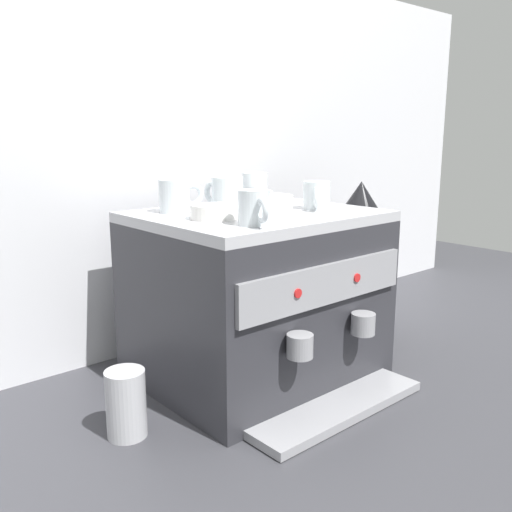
{
  "coord_description": "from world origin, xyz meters",
  "views": [
    {
      "loc": [
        -0.9,
        -1.02,
        0.61
      ],
      "look_at": [
        0.0,
        0.0,
        0.31
      ],
      "focal_mm": 39.36,
      "sensor_mm": 36.0,
      "label": 1
    }
  ],
  "objects_px": {
    "ceramic_cup_2": "(226,194)",
    "ceramic_cup_4": "(176,196)",
    "ceramic_cup_1": "(255,208)",
    "ceramic_cup_3": "(316,195)",
    "ceramic_bowl_1": "(253,199)",
    "milk_pitcher": "(126,404)",
    "ceramic_cup_0": "(253,187)",
    "ceramic_bowl_2": "(214,212)",
    "ceramic_bowl_0": "(272,204)",
    "espresso_machine": "(257,296)",
    "coffee_grinder": "(358,260)"
  },
  "relations": [
    {
      "from": "ceramic_bowl_2",
      "to": "ceramic_cup_3",
      "type": "bearing_deg",
      "value": -7.86
    },
    {
      "from": "ceramic_cup_3",
      "to": "ceramic_cup_4",
      "type": "height_order",
      "value": "ceramic_cup_4"
    },
    {
      "from": "ceramic_cup_4",
      "to": "coffee_grinder",
      "type": "bearing_deg",
      "value": -7.33
    },
    {
      "from": "ceramic_cup_1",
      "to": "espresso_machine",
      "type": "bearing_deg",
      "value": 47.08
    },
    {
      "from": "ceramic_cup_4",
      "to": "coffee_grinder",
      "type": "height_order",
      "value": "ceramic_cup_4"
    },
    {
      "from": "ceramic_cup_0",
      "to": "milk_pitcher",
      "type": "relative_size",
      "value": 0.69
    },
    {
      "from": "ceramic_bowl_1",
      "to": "ceramic_cup_4",
      "type": "bearing_deg",
      "value": 172.56
    },
    {
      "from": "ceramic_cup_1",
      "to": "ceramic_bowl_1",
      "type": "relative_size",
      "value": 1.0
    },
    {
      "from": "ceramic_cup_4",
      "to": "ceramic_bowl_0",
      "type": "xyz_separation_m",
      "value": [
        0.18,
        -0.14,
        -0.02
      ]
    },
    {
      "from": "ceramic_bowl_1",
      "to": "milk_pitcher",
      "type": "height_order",
      "value": "ceramic_bowl_1"
    },
    {
      "from": "ceramic_bowl_2",
      "to": "ceramic_cup_2",
      "type": "bearing_deg",
      "value": 40.19
    },
    {
      "from": "coffee_grinder",
      "to": "milk_pitcher",
      "type": "relative_size",
      "value": 3.3
    },
    {
      "from": "ceramic_cup_1",
      "to": "ceramic_bowl_2",
      "type": "xyz_separation_m",
      "value": [
        -0.01,
        0.13,
        -0.02
      ]
    },
    {
      "from": "espresso_machine",
      "to": "ceramic_cup_3",
      "type": "bearing_deg",
      "value": -24.89
    },
    {
      "from": "ceramic_cup_3",
      "to": "ceramic_cup_2",
      "type": "bearing_deg",
      "value": 144.83
    },
    {
      "from": "ceramic_cup_2",
      "to": "coffee_grinder",
      "type": "bearing_deg",
      "value": -2.69
    },
    {
      "from": "ceramic_cup_0",
      "to": "ceramic_cup_2",
      "type": "bearing_deg",
      "value": -150.43
    },
    {
      "from": "espresso_machine",
      "to": "ceramic_bowl_2",
      "type": "relative_size",
      "value": 5.42
    },
    {
      "from": "ceramic_bowl_1",
      "to": "ceramic_bowl_2",
      "type": "bearing_deg",
      "value": -151.81
    },
    {
      "from": "ceramic_cup_1",
      "to": "ceramic_bowl_2",
      "type": "relative_size",
      "value": 0.99
    },
    {
      "from": "ceramic_bowl_1",
      "to": "coffee_grinder",
      "type": "height_order",
      "value": "coffee_grinder"
    },
    {
      "from": "milk_pitcher",
      "to": "ceramic_cup_4",
      "type": "bearing_deg",
      "value": 34.33
    },
    {
      "from": "ceramic_cup_2",
      "to": "ceramic_cup_4",
      "type": "height_order",
      "value": "ceramic_cup_2"
    },
    {
      "from": "coffee_grinder",
      "to": "ceramic_bowl_1",
      "type": "bearing_deg",
      "value": 172.73
    },
    {
      "from": "ceramic_cup_3",
      "to": "ceramic_cup_0",
      "type": "bearing_deg",
      "value": 92.49
    },
    {
      "from": "ceramic_cup_0",
      "to": "ceramic_cup_4",
      "type": "distance_m",
      "value": 0.29
    },
    {
      "from": "ceramic_cup_3",
      "to": "ceramic_bowl_2",
      "type": "xyz_separation_m",
      "value": [
        -0.29,
        0.04,
        -0.02
      ]
    },
    {
      "from": "ceramic_bowl_2",
      "to": "ceramic_cup_1",
      "type": "bearing_deg",
      "value": -85.14
    },
    {
      "from": "ceramic_cup_1",
      "to": "ceramic_cup_3",
      "type": "bearing_deg",
      "value": 17.12
    },
    {
      "from": "ceramic_cup_0",
      "to": "milk_pitcher",
      "type": "distance_m",
      "value": 0.69
    },
    {
      "from": "ceramic_cup_0",
      "to": "coffee_grinder",
      "type": "xyz_separation_m",
      "value": [
        0.32,
        -0.12,
        -0.24
      ]
    },
    {
      "from": "espresso_machine",
      "to": "ceramic_cup_1",
      "type": "bearing_deg",
      "value": -132.92
    },
    {
      "from": "ceramic_cup_4",
      "to": "ceramic_bowl_2",
      "type": "height_order",
      "value": "ceramic_cup_4"
    },
    {
      "from": "ceramic_bowl_1",
      "to": "coffee_grinder",
      "type": "distance_m",
      "value": 0.45
    },
    {
      "from": "ceramic_bowl_1",
      "to": "milk_pitcher",
      "type": "xyz_separation_m",
      "value": [
        -0.47,
        -0.14,
        -0.37
      ]
    },
    {
      "from": "espresso_machine",
      "to": "coffee_grinder",
      "type": "bearing_deg",
      "value": 5.27
    },
    {
      "from": "ceramic_cup_4",
      "to": "ceramic_bowl_1",
      "type": "xyz_separation_m",
      "value": [
        0.22,
        -0.03,
        -0.02
      ]
    },
    {
      "from": "ceramic_cup_4",
      "to": "ceramic_bowl_2",
      "type": "distance_m",
      "value": 0.15
    },
    {
      "from": "coffee_grinder",
      "to": "ceramic_cup_3",
      "type": "bearing_deg",
      "value": -161.21
    },
    {
      "from": "ceramic_cup_0",
      "to": "coffee_grinder",
      "type": "relative_size",
      "value": 0.21
    },
    {
      "from": "ceramic_bowl_0",
      "to": "coffee_grinder",
      "type": "height_order",
      "value": "coffee_grinder"
    },
    {
      "from": "ceramic_cup_1",
      "to": "coffee_grinder",
      "type": "xyz_separation_m",
      "value": [
        0.59,
        0.19,
        -0.23
      ]
    },
    {
      "from": "ceramic_cup_3",
      "to": "ceramic_bowl_1",
      "type": "bearing_deg",
      "value": 115.55
    },
    {
      "from": "ceramic_cup_2",
      "to": "ceramic_cup_3",
      "type": "relative_size",
      "value": 1.33
    },
    {
      "from": "espresso_machine",
      "to": "ceramic_bowl_2",
      "type": "xyz_separation_m",
      "value": [
        -0.15,
        -0.02,
        0.23
      ]
    },
    {
      "from": "espresso_machine",
      "to": "ceramic_cup_4",
      "type": "distance_m",
      "value": 0.32
    },
    {
      "from": "ceramic_cup_1",
      "to": "ceramic_cup_4",
      "type": "relative_size",
      "value": 0.89
    },
    {
      "from": "ceramic_bowl_0",
      "to": "espresso_machine",
      "type": "bearing_deg",
      "value": 138.69
    },
    {
      "from": "ceramic_cup_0",
      "to": "ceramic_bowl_0",
      "type": "bearing_deg",
      "value": -118.85
    },
    {
      "from": "ceramic_bowl_0",
      "to": "coffee_grinder",
      "type": "relative_size",
      "value": 0.22
    }
  ]
}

